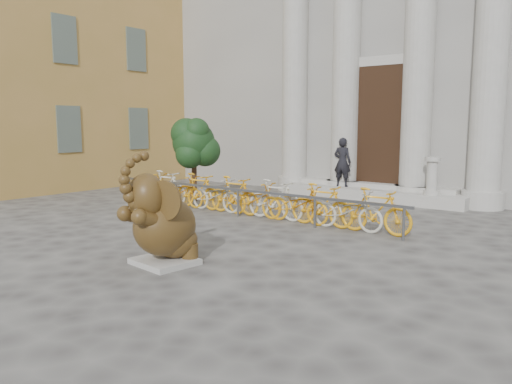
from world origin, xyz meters
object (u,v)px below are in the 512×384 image
Objects in this scene: tree at (194,144)px; pedestrian at (342,162)px; elephant_statue at (162,224)px; bike_rack at (244,196)px.

pedestrian is at bearing 47.89° from tree.
tree is at bearing 137.09° from elephant_statue.
tree is 4.81m from pedestrian.
tree is at bearing 161.29° from bike_rack.
tree is 1.61× the size of pedestrian.
tree is (-2.71, 0.92, 1.28)m from bike_rack.
bike_rack is 4.53m from pedestrian.
elephant_statue is 9.03m from pedestrian.
pedestrian is (0.49, 4.46, 0.65)m from bike_rack.
bike_rack is 3.14m from tree.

